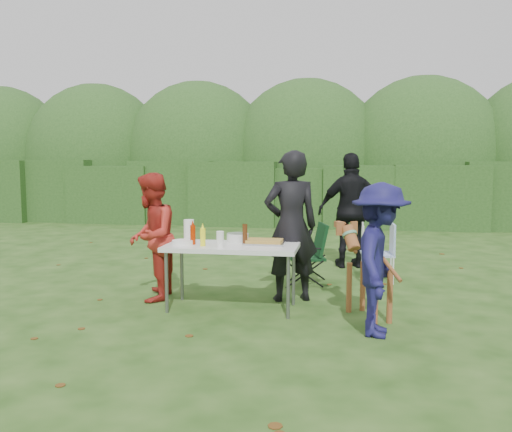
% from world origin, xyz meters
% --- Properties ---
extents(ground, '(80.00, 80.00, 0.00)m').
position_xyz_m(ground, '(0.00, 0.00, 0.00)').
color(ground, '#1E4211').
extents(hedge_row, '(22.00, 1.40, 1.70)m').
position_xyz_m(hedge_row, '(0.00, 8.00, 0.85)').
color(hedge_row, '#23471C').
rests_on(hedge_row, ground).
extents(shrub_backdrop, '(20.00, 2.60, 3.20)m').
position_xyz_m(shrub_backdrop, '(0.00, 9.60, 1.60)').
color(shrub_backdrop, '#3D6628').
rests_on(shrub_backdrop, ground).
extents(folding_table, '(1.50, 0.70, 0.74)m').
position_xyz_m(folding_table, '(-0.07, -0.02, 0.69)').
color(folding_table, silver).
rests_on(folding_table, ground).
extents(person_cook, '(0.77, 0.63, 1.81)m').
position_xyz_m(person_cook, '(0.55, 0.48, 0.91)').
color(person_cook, black).
rests_on(person_cook, ground).
extents(person_red_jacket, '(0.70, 0.83, 1.55)m').
position_xyz_m(person_red_jacket, '(-1.12, 0.22, 0.77)').
color(person_red_jacket, '#AD271E').
rests_on(person_red_jacket, ground).
extents(person_black_puffy, '(1.14, 0.69, 1.81)m').
position_xyz_m(person_black_puffy, '(1.28, 2.65, 0.91)').
color(person_black_puffy, black).
rests_on(person_black_puffy, ground).
extents(child, '(0.67, 1.02, 1.49)m').
position_xyz_m(child, '(1.54, -0.68, 0.74)').
color(child, '#17154D').
rests_on(child, ground).
extents(dog, '(0.88, 1.08, 0.97)m').
position_xyz_m(dog, '(1.46, -0.10, 0.48)').
color(dog, brown).
rests_on(dog, ground).
extents(camping_chair, '(0.66, 0.66, 0.85)m').
position_xyz_m(camping_chair, '(0.67, 1.35, 0.42)').
color(camping_chair, black).
rests_on(camping_chair, ground).
extents(lawn_chair, '(0.51, 0.51, 0.82)m').
position_xyz_m(lawn_chair, '(1.64, 1.77, 0.41)').
color(lawn_chair, '#497AC4').
rests_on(lawn_chair, ground).
extents(food_tray, '(0.45, 0.30, 0.02)m').
position_xyz_m(food_tray, '(0.29, 0.10, 0.75)').
color(food_tray, '#B7B7BA').
rests_on(food_tray, folding_table).
extents(focaccia_bread, '(0.40, 0.26, 0.04)m').
position_xyz_m(focaccia_bread, '(0.29, 0.10, 0.78)').
color(focaccia_bread, '#BC8F3B').
rests_on(focaccia_bread, food_tray).
extents(mustard_bottle, '(0.06, 0.06, 0.20)m').
position_xyz_m(mustard_bottle, '(-0.37, -0.15, 0.84)').
color(mustard_bottle, '#FFFA1F').
rests_on(mustard_bottle, folding_table).
extents(ketchup_bottle, '(0.06, 0.06, 0.22)m').
position_xyz_m(ketchup_bottle, '(-0.51, -0.05, 0.85)').
color(ketchup_bottle, '#9E2102').
rests_on(ketchup_bottle, folding_table).
extents(beer_bottle, '(0.06, 0.06, 0.24)m').
position_xyz_m(beer_bottle, '(0.08, 0.00, 0.86)').
color(beer_bottle, '#47230F').
rests_on(beer_bottle, folding_table).
extents(paper_towel_roll, '(0.12, 0.12, 0.26)m').
position_xyz_m(paper_towel_roll, '(-0.62, 0.15, 0.87)').
color(paper_towel_roll, white).
rests_on(paper_towel_roll, folding_table).
extents(cup_stack, '(0.08, 0.08, 0.18)m').
position_xyz_m(cup_stack, '(-0.16, -0.21, 0.83)').
color(cup_stack, white).
rests_on(cup_stack, folding_table).
extents(pasta_bowl, '(0.26, 0.26, 0.10)m').
position_xyz_m(pasta_bowl, '(-0.05, 0.23, 0.79)').
color(pasta_bowl, silver).
rests_on(pasta_bowl, folding_table).
extents(plate_stack, '(0.24, 0.24, 0.05)m').
position_xyz_m(plate_stack, '(-0.62, -0.08, 0.77)').
color(plate_stack, white).
rests_on(plate_stack, folding_table).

